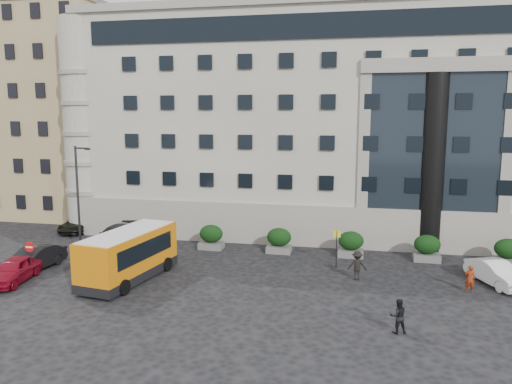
% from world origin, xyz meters
% --- Properties ---
extents(ground, '(120.00, 120.00, 0.00)m').
position_xyz_m(ground, '(0.00, 0.00, 0.00)').
color(ground, black).
rests_on(ground, ground).
extents(civic_building, '(44.00, 24.00, 18.00)m').
position_xyz_m(civic_building, '(6.00, 22.00, 9.00)').
color(civic_building, '#9B9889').
rests_on(civic_building, ground).
extents(entrance_column, '(1.80, 1.80, 13.00)m').
position_xyz_m(entrance_column, '(12.00, 10.30, 6.50)').
color(entrance_column, black).
rests_on(entrance_column, ground).
extents(apartment_near, '(14.00, 14.00, 20.00)m').
position_xyz_m(apartment_near, '(-24.00, 20.00, 10.00)').
color(apartment_near, '#998359').
rests_on(apartment_near, ground).
extents(apartment_far, '(13.00, 13.00, 22.00)m').
position_xyz_m(apartment_far, '(-27.00, 38.00, 11.00)').
color(apartment_far, '#82684B').
rests_on(apartment_far, ground).
extents(hedge_a, '(1.80, 1.26, 1.84)m').
position_xyz_m(hedge_a, '(-4.00, 7.80, 0.93)').
color(hedge_a, '#605F5D').
rests_on(hedge_a, ground).
extents(hedge_b, '(1.80, 1.26, 1.84)m').
position_xyz_m(hedge_b, '(1.20, 7.80, 0.93)').
color(hedge_b, '#605F5D').
rests_on(hedge_b, ground).
extents(hedge_c, '(1.80, 1.26, 1.84)m').
position_xyz_m(hedge_c, '(6.40, 7.80, 0.93)').
color(hedge_c, '#605F5D').
rests_on(hedge_c, ground).
extents(hedge_d, '(1.80, 1.26, 1.84)m').
position_xyz_m(hedge_d, '(11.60, 7.80, 0.93)').
color(hedge_d, '#605F5D').
rests_on(hedge_d, ground).
extents(hedge_e, '(1.80, 1.26, 1.84)m').
position_xyz_m(hedge_e, '(16.80, 7.80, 0.93)').
color(hedge_e, '#605F5D').
rests_on(hedge_e, ground).
extents(street_lamp, '(1.16, 0.18, 8.00)m').
position_xyz_m(street_lamp, '(-11.94, 3.00, 4.37)').
color(street_lamp, '#262628').
rests_on(street_lamp, ground).
extents(bus_stop_sign, '(0.50, 0.08, 2.52)m').
position_xyz_m(bus_stop_sign, '(5.50, 5.00, 1.73)').
color(bus_stop_sign, '#262628').
rests_on(bus_stop_sign, ground).
extents(no_entry_sign, '(0.64, 0.16, 2.32)m').
position_xyz_m(no_entry_sign, '(-13.00, -1.04, 1.65)').
color(no_entry_sign, '#262628').
rests_on(no_entry_sign, ground).
extents(minibus, '(3.67, 7.65, 3.07)m').
position_xyz_m(minibus, '(-6.86, -0.10, 1.69)').
color(minibus, orange).
rests_on(minibus, ground).
extents(red_truck, '(3.43, 5.71, 2.87)m').
position_xyz_m(red_truck, '(-12.09, 18.10, 1.47)').
color(red_truck, '#950A0C').
rests_on(red_truck, ground).
extents(parked_car_a, '(2.36, 4.61, 1.50)m').
position_xyz_m(parked_car_a, '(-13.56, -1.90, 0.75)').
color(parked_car_a, maroon).
rests_on(parked_car_a, ground).
extents(parked_car_b, '(2.09, 4.83, 1.54)m').
position_xyz_m(parked_car_b, '(-13.85, 0.42, 0.77)').
color(parked_car_b, black).
rests_on(parked_car_b, ground).
extents(parked_car_c, '(2.76, 5.52, 1.54)m').
position_xyz_m(parked_car_c, '(-11.50, 7.12, 0.77)').
color(parked_car_c, black).
rests_on(parked_car_c, ground).
extents(parked_car_d, '(2.76, 4.87, 1.28)m').
position_xyz_m(parked_car_d, '(-17.00, 10.87, 0.64)').
color(parked_car_d, black).
rests_on(parked_car_d, ground).
extents(white_taxi, '(3.11, 4.61, 1.44)m').
position_xyz_m(white_taxi, '(15.03, 3.52, 0.72)').
color(white_taxi, white).
rests_on(white_taxi, ground).
extents(pedestrian_a, '(0.60, 0.42, 1.57)m').
position_xyz_m(pedestrian_a, '(13.22, 1.91, 0.79)').
color(pedestrian_a, maroon).
rests_on(pedestrian_a, ground).
extents(pedestrian_b, '(0.93, 0.80, 1.66)m').
position_xyz_m(pedestrian_b, '(8.79, -4.56, 0.83)').
color(pedestrian_b, black).
rests_on(pedestrian_b, ground).
extents(pedestrian_c, '(1.17, 0.68, 1.81)m').
position_xyz_m(pedestrian_c, '(6.87, 2.77, 0.90)').
color(pedestrian_c, black).
rests_on(pedestrian_c, ground).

